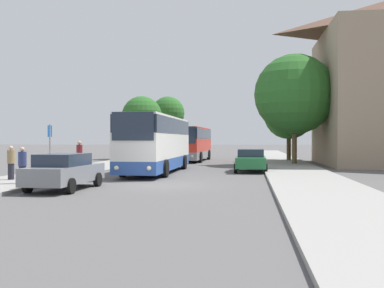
{
  "coord_description": "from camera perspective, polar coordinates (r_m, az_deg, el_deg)",
  "views": [
    {
      "loc": [
        4.07,
        -20.14,
        2.12
      ],
      "look_at": [
        -0.46,
        15.2,
        1.74
      ],
      "focal_mm": 42.0,
      "sensor_mm": 36.0,
      "label": 1
    }
  ],
  "objects": [
    {
      "name": "sidewalk_left",
      "position": [
        23.08,
        -21.47,
        -4.51
      ],
      "size": [
        4.0,
        120.0,
        0.15
      ],
      "primitive_type": "cube",
      "color": "gray",
      "rests_on": "ground_plane"
    },
    {
      "name": "pedestrian_walking_back",
      "position": [
        21.35,
        -20.74,
        -2.53
      ],
      "size": [
        0.36,
        0.36,
        1.62
      ],
      "rotation": [
        0.0,
        0.0,
        5.65
      ],
      "color": "#23232D",
      "rests_on": "sidewalk_left"
    },
    {
      "name": "ground_plane",
      "position": [
        20.66,
        -4.12,
        -5.27
      ],
      "size": [
        300.0,
        300.0,
        0.0
      ],
      "primitive_type": "plane",
      "color": "#565454",
      "rests_on": "ground"
    },
    {
      "name": "tree_right_near",
      "position": [
        43.37,
        12.2,
        3.69
      ],
      "size": [
        4.68,
        4.68,
        6.66
      ],
      "color": "#513D23",
      "rests_on": "sidewalk_right"
    },
    {
      "name": "tree_left_near",
      "position": [
        47.71,
        -6.38,
        3.5
      ],
      "size": [
        4.24,
        4.24,
        6.52
      ],
      "color": "#513D23",
      "rests_on": "sidewalk_left"
    },
    {
      "name": "bus_stop_sign",
      "position": [
        24.41,
        -17.6,
        -0.07
      ],
      "size": [
        0.08,
        0.45,
        2.74
      ],
      "color": "gray",
      "rests_on": "sidewalk_left"
    },
    {
      "name": "tree_right_mid",
      "position": [
        37.37,
        12.89,
        6.17
      ],
      "size": [
        6.47,
        6.47,
        8.84
      ],
      "color": "brown",
      "rests_on": "sidewalk_right"
    },
    {
      "name": "tree_left_far",
      "position": [
        54.92,
        -3.07,
        3.92
      ],
      "size": [
        4.05,
        4.05,
        7.19
      ],
      "color": "brown",
      "rests_on": "sidewalk_left"
    },
    {
      "name": "sidewalk_right",
      "position": [
        20.45,
        15.56,
        -5.14
      ],
      "size": [
        4.0,
        120.0,
        0.15
      ],
      "primitive_type": "cube",
      "color": "gray",
      "rests_on": "ground_plane"
    },
    {
      "name": "parked_car_right_near",
      "position": [
        29.41,
        7.47,
        -2.02
      ],
      "size": [
        2.08,
        4.55,
        1.47
      ],
      "rotation": [
        0.0,
        0.0,
        3.13
      ],
      "color": "#236B38",
      "rests_on": "ground_plane"
    },
    {
      "name": "pedestrian_waiting_near",
      "position": [
        23.58,
        -22.0,
        -2.2
      ],
      "size": [
        0.36,
        0.36,
        1.65
      ],
      "rotation": [
        0.0,
        0.0,
        3.77
      ],
      "color": "#23232D",
      "rests_on": "sidewalk_left"
    },
    {
      "name": "parked_car_left_curb",
      "position": [
        19.58,
        -15.88,
        -3.3
      ],
      "size": [
        2.11,
        4.63,
        1.51
      ],
      "rotation": [
        0.0,
        0.0,
        -0.03
      ],
      "color": "slate",
      "rests_on": "ground_plane"
    },
    {
      "name": "pedestrian_waiting_far",
      "position": [
        28.16,
        -14.1,
        -1.48
      ],
      "size": [
        0.36,
        0.36,
        1.87
      ],
      "rotation": [
        0.0,
        0.0,
        1.29
      ],
      "color": "#23232D",
      "rests_on": "sidewalk_left"
    },
    {
      "name": "bus_front",
      "position": [
        28.41,
        -4.49,
        0.12
      ],
      "size": [
        2.77,
        11.65,
        3.52
      ],
      "rotation": [
        0.0,
        0.0,
        -0.01
      ],
      "color": "#2D519E",
      "rests_on": "ground_plane"
    },
    {
      "name": "bus_middle",
      "position": [
        43.54,
        -0.02,
        0.1
      ],
      "size": [
        3.03,
        10.84,
        3.23
      ],
      "rotation": [
        0.0,
        0.0,
        -0.03
      ],
      "color": "gray",
      "rests_on": "ground_plane"
    }
  ]
}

